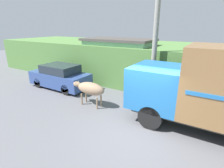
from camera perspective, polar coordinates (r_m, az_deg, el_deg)
The scene contains 7 objects.
ground_plane at distance 7.43m, azimuth 8.27°, elevation -14.85°, with size 60.00×60.00×0.00m, color slate.
hillside_embankment at distance 13.31m, azimuth 20.77°, elevation 5.68°, with size 32.00×6.67×2.76m.
building_backdrop at distance 12.95m, azimuth 1.95°, elevation 7.62°, with size 5.02×2.70×3.21m.
brown_cow at distance 9.20m, azimuth -7.16°, elevation -1.52°, with size 2.00×0.66×1.28m.
parked_suv at distance 12.36m, azimuth -16.67°, elevation 2.30°, with size 4.25×1.78×1.60m.
pedestrian_on_hill at distance 10.75m, azimuth 5.01°, elevation 1.31°, with size 0.38×0.38×1.60m.
utility_pole at distance 9.61m, azimuth 14.02°, elevation 15.07°, with size 0.90×0.27×6.95m.
Camera 1 is at (2.31, -5.78, 4.07)m, focal length 28.00 mm.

